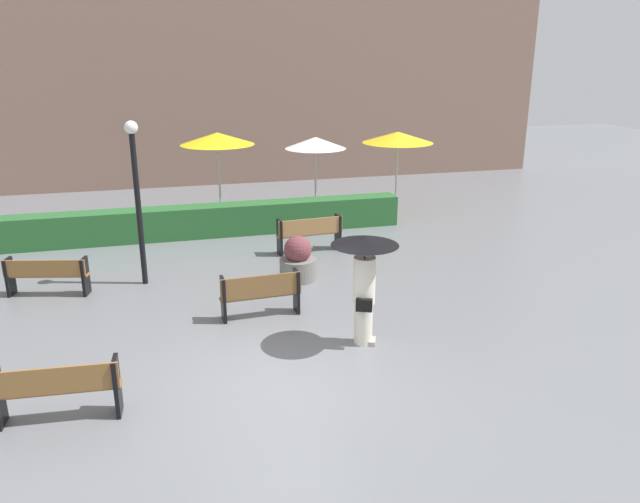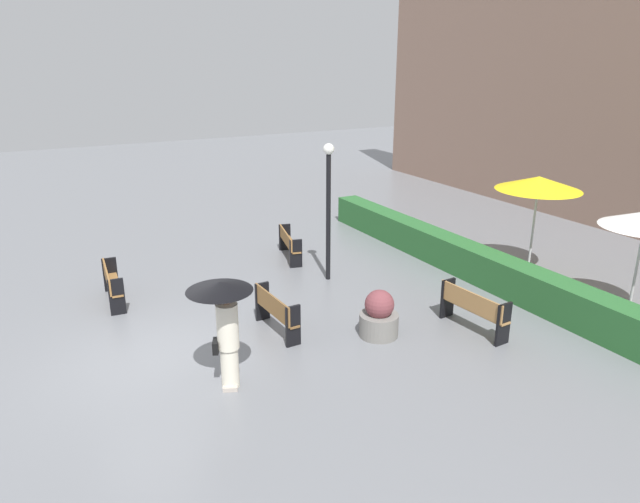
# 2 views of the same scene
# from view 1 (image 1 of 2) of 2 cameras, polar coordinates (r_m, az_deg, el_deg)

# --- Properties ---
(ground_plane) EXTENTS (60.00, 60.00, 0.00)m
(ground_plane) POSITION_cam_1_polar(r_m,az_deg,el_deg) (9.84, -3.24, -11.82)
(ground_plane) COLOR slate
(bench_back_row) EXTENTS (1.71, 0.49, 0.91)m
(bench_back_row) POSITION_cam_1_polar(r_m,az_deg,el_deg) (15.67, -0.96, 1.83)
(bench_back_row) COLOR #9E7242
(bench_back_row) RESTS_ON ground
(bench_near_left) EXTENTS (1.68, 0.46, 0.87)m
(bench_near_left) POSITION_cam_1_polar(r_m,az_deg,el_deg) (9.33, -23.16, -11.52)
(bench_near_left) COLOR olive
(bench_near_left) RESTS_ON ground
(bench_mid_center) EXTENTS (1.57, 0.39, 0.88)m
(bench_mid_center) POSITION_cam_1_polar(r_m,az_deg,el_deg) (11.85, -5.51, -3.77)
(bench_mid_center) COLOR brown
(bench_mid_center) RESTS_ON ground
(bench_far_left) EXTENTS (1.72, 0.73, 0.81)m
(bench_far_left) POSITION_cam_1_polar(r_m,az_deg,el_deg) (14.08, -24.02, -1.88)
(bench_far_left) COLOR olive
(bench_far_left) RESTS_ON ground
(pedestrian_with_umbrella) EXTENTS (1.14, 1.14, 2.00)m
(pedestrian_with_umbrella) POSITION_cam_1_polar(r_m,az_deg,el_deg) (10.42, 4.15, -1.72)
(pedestrian_with_umbrella) COLOR silver
(pedestrian_with_umbrella) RESTS_ON ground
(planter_pot) EXTENTS (0.82, 0.82, 1.02)m
(planter_pot) POSITION_cam_1_polar(r_m,az_deg,el_deg) (13.78, -2.06, -0.88)
(planter_pot) COLOR slate
(planter_pot) RESTS_ON ground
(lamp_post) EXTENTS (0.28, 0.28, 3.56)m
(lamp_post) POSITION_cam_1_polar(r_m,az_deg,el_deg) (13.63, -16.65, 5.89)
(lamp_post) COLOR black
(lamp_post) RESTS_ON ground
(patio_umbrella_yellow) EXTENTS (2.18, 2.18, 2.67)m
(patio_umbrella_yellow) POSITION_cam_1_polar(r_m,az_deg,el_deg) (18.55, -9.50, 10.27)
(patio_umbrella_yellow) COLOR silver
(patio_umbrella_yellow) RESTS_ON ground
(patio_umbrella_white) EXTENTS (1.88, 1.88, 2.44)m
(patio_umbrella_white) POSITION_cam_1_polar(r_m,az_deg,el_deg) (19.08, -0.42, 10.03)
(patio_umbrella_white) COLOR silver
(patio_umbrella_white) RESTS_ON ground
(patio_umbrella_yellow_far) EXTENTS (2.27, 2.27, 2.49)m
(patio_umbrella_yellow_far) POSITION_cam_1_polar(r_m,az_deg,el_deg) (20.13, 7.22, 10.45)
(patio_umbrella_yellow_far) COLOR silver
(patio_umbrella_yellow_far) RESTS_ON ground
(hedge_strip) EXTENTS (11.98, 0.70, 0.86)m
(hedge_strip) POSITION_cam_1_polar(r_m,az_deg,el_deg) (17.38, -11.92, 2.70)
(hedge_strip) COLOR #28602D
(hedge_strip) RESTS_ON ground
(building_facade) EXTENTS (28.00, 1.20, 9.96)m
(building_facade) POSITION_cam_1_polar(r_m,az_deg,el_deg) (24.44, -11.63, 17.82)
(building_facade) COLOR #846656
(building_facade) RESTS_ON ground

